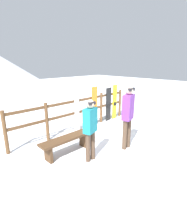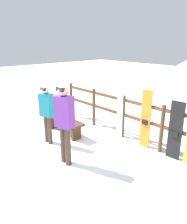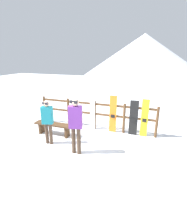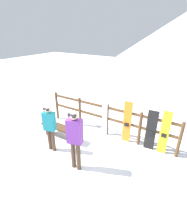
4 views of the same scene
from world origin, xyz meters
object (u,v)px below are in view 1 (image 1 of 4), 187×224
object	(u,v)px
person_teal	(90,126)
bench	(67,141)
snowboard_yellow	(115,102)
ski_pair_white	(77,107)
snowboard_orange	(95,107)
snowboard_black_stripe	(108,105)
person_purple	(128,112)

from	to	relation	value
person_teal	bench	bearing A→B (deg)	108.17
snowboard_yellow	ski_pair_white	bearing A→B (deg)	179.90
bench	snowboard_orange	world-z (taller)	snowboard_orange
ski_pair_white	snowboard_yellow	xyz separation A→B (m)	(2.05, -0.00, -0.15)
snowboard_black_stripe	snowboard_yellow	size ratio (longest dim) A/B	0.95
bench	snowboard_black_stripe	bearing A→B (deg)	20.16
person_teal	snowboard_orange	distance (m)	2.51
bench	person_purple	distance (m)	1.79
person_purple	snowboard_orange	bearing A→B (deg)	71.02
snowboard_orange	snowboard_black_stripe	distance (m)	0.80
ski_pair_white	snowboard_orange	distance (m)	0.86
person_purple	snowboard_orange	world-z (taller)	person_purple
ski_pair_white	snowboard_yellow	size ratio (longest dim) A/B	1.20
person_purple	ski_pair_white	distance (m)	1.98
person_teal	snowboard_orange	bearing A→B (deg)	42.92
person_teal	ski_pair_white	xyz separation A→B (m)	(0.98, 1.71, -0.04)
snowboard_orange	ski_pair_white	bearing A→B (deg)	179.77
bench	ski_pair_white	bearing A→B (deg)	41.23
bench	snowboard_orange	distance (m)	2.34
bench	snowboard_orange	size ratio (longest dim) A/B	1.02
ski_pair_white	snowboard_black_stripe	distance (m)	1.66
bench	person_teal	world-z (taller)	person_teal
bench	snowboard_yellow	size ratio (longest dim) A/B	1.05
ski_pair_white	snowboard_orange	xyz separation A→B (m)	(0.85, -0.00, -0.12)
person_teal	snowboard_yellow	bearing A→B (deg)	29.36
ski_pair_white	snowboard_orange	world-z (taller)	ski_pair_white
person_teal	snowboard_orange	world-z (taller)	person_teal
bench	snowboard_yellow	bearing A→B (deg)	17.86
person_teal	snowboard_black_stripe	world-z (taller)	person_teal
ski_pair_white	snowboard_yellow	bearing A→B (deg)	-0.10
person_purple	ski_pair_white	size ratio (longest dim) A/B	1.03
person_purple	snowboard_black_stripe	xyz separation A→B (m)	(1.47, 1.96, -0.37)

